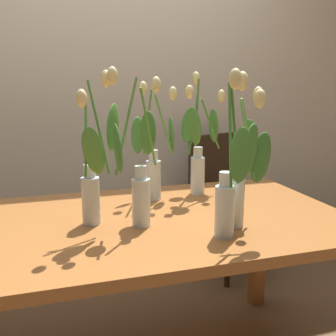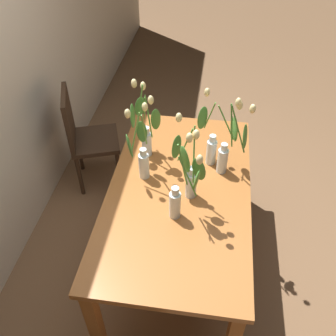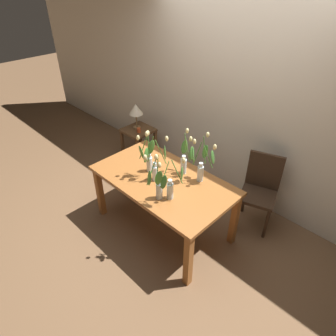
{
  "view_description": "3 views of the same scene",
  "coord_description": "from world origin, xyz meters",
  "px_view_note": "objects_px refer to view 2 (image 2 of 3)",
  "views": [
    {
      "loc": [
        -0.33,
        -1.37,
        1.25
      ],
      "look_at": [
        0.09,
        0.02,
        0.93
      ],
      "focal_mm": 39.97,
      "sensor_mm": 36.0,
      "label": 1
    },
    {
      "loc": [
        -1.62,
        -0.16,
        2.4
      ],
      "look_at": [
        0.01,
        0.07,
        0.9
      ],
      "focal_mm": 39.04,
      "sensor_mm": 36.0,
      "label": 2
    },
    {
      "loc": [
        1.91,
        -1.85,
        2.72
      ],
      "look_at": [
        0.06,
        0.02,
        0.9
      ],
      "focal_mm": 31.81,
      "sensor_mm": 36.0,
      "label": 3
    }
  ],
  "objects_px": {
    "tulip_vase_0": "(145,129)",
    "tulip_vase_2": "(214,141)",
    "tulip_vase_3": "(228,150)",
    "tulip_vase_1": "(180,192)",
    "tulip_vase_5": "(141,155)",
    "dining_chair": "(85,135)",
    "tulip_vase_4": "(190,174)",
    "dining_table": "(179,199)"
  },
  "relations": [
    {
      "from": "tulip_vase_1",
      "to": "dining_chair",
      "type": "xyz_separation_m",
      "value": [
        0.94,
        0.92,
        -0.4
      ]
    },
    {
      "from": "tulip_vase_2",
      "to": "tulip_vase_5",
      "type": "xyz_separation_m",
      "value": [
        -0.21,
        0.44,
        0.0
      ]
    },
    {
      "from": "tulip_vase_3",
      "to": "dining_table",
      "type": "bearing_deg",
      "value": 126.73
    },
    {
      "from": "dining_chair",
      "to": "tulip_vase_4",
      "type": "bearing_deg",
      "value": -129.19
    },
    {
      "from": "tulip_vase_2",
      "to": "dining_chair",
      "type": "xyz_separation_m",
      "value": [
        0.43,
        1.08,
        -0.39
      ]
    },
    {
      "from": "tulip_vase_2",
      "to": "tulip_vase_3",
      "type": "height_order",
      "value": "tulip_vase_3"
    },
    {
      "from": "tulip_vase_1",
      "to": "tulip_vase_2",
      "type": "distance_m",
      "value": 0.54
    },
    {
      "from": "tulip_vase_0",
      "to": "tulip_vase_3",
      "type": "distance_m",
      "value": 0.57
    },
    {
      "from": "tulip_vase_3",
      "to": "tulip_vase_1",
      "type": "bearing_deg",
      "value": 148.39
    },
    {
      "from": "tulip_vase_3",
      "to": "dining_chair",
      "type": "xyz_separation_m",
      "value": [
        0.52,
        1.18,
        -0.4
      ]
    },
    {
      "from": "tulip_vase_4",
      "to": "tulip_vase_0",
      "type": "bearing_deg",
      "value": 42.86
    },
    {
      "from": "tulip_vase_0",
      "to": "tulip_vase_1",
      "type": "relative_size",
      "value": 1.02
    },
    {
      "from": "tulip_vase_2",
      "to": "tulip_vase_3",
      "type": "relative_size",
      "value": 0.91
    },
    {
      "from": "tulip_vase_0",
      "to": "dining_chair",
      "type": "height_order",
      "value": "tulip_vase_0"
    },
    {
      "from": "tulip_vase_0",
      "to": "tulip_vase_1",
      "type": "height_order",
      "value": "tulip_vase_0"
    },
    {
      "from": "tulip_vase_2",
      "to": "tulip_vase_5",
      "type": "relative_size",
      "value": 0.96
    },
    {
      "from": "tulip_vase_3",
      "to": "tulip_vase_2",
      "type": "bearing_deg",
      "value": 46.92
    },
    {
      "from": "tulip_vase_0",
      "to": "tulip_vase_1",
      "type": "distance_m",
      "value": 0.6
    },
    {
      "from": "tulip_vase_2",
      "to": "dining_chair",
      "type": "relative_size",
      "value": 0.55
    },
    {
      "from": "tulip_vase_0",
      "to": "dining_chair",
      "type": "distance_m",
      "value": 0.86
    },
    {
      "from": "tulip_vase_3",
      "to": "tulip_vase_4",
      "type": "bearing_deg",
      "value": 139.91
    },
    {
      "from": "tulip_vase_0",
      "to": "tulip_vase_2",
      "type": "bearing_deg",
      "value": -91.6
    },
    {
      "from": "tulip_vase_2",
      "to": "tulip_vase_3",
      "type": "distance_m",
      "value": 0.13
    },
    {
      "from": "dining_chair",
      "to": "tulip_vase_5",
      "type": "bearing_deg",
      "value": -135.09
    },
    {
      "from": "tulip_vase_4",
      "to": "tulip_vase_3",
      "type": "bearing_deg",
      "value": -40.09
    },
    {
      "from": "tulip_vase_1",
      "to": "tulip_vase_3",
      "type": "distance_m",
      "value": 0.49
    },
    {
      "from": "tulip_vase_0",
      "to": "tulip_vase_3",
      "type": "bearing_deg",
      "value": -100.52
    },
    {
      "from": "tulip_vase_1",
      "to": "tulip_vase_5",
      "type": "height_order",
      "value": "tulip_vase_1"
    },
    {
      "from": "dining_chair",
      "to": "tulip_vase_3",
      "type": "bearing_deg",
      "value": -113.88
    },
    {
      "from": "dining_table",
      "to": "tulip_vase_0",
      "type": "relative_size",
      "value": 2.76
    },
    {
      "from": "tulip_vase_2",
      "to": "tulip_vase_0",
      "type": "bearing_deg",
      "value": 88.4
    },
    {
      "from": "tulip_vase_5",
      "to": "tulip_vase_1",
      "type": "bearing_deg",
      "value": -136.7
    },
    {
      "from": "tulip_vase_1",
      "to": "tulip_vase_5",
      "type": "xyz_separation_m",
      "value": [
        0.3,
        0.28,
        -0.01
      ]
    },
    {
      "from": "tulip_vase_0",
      "to": "tulip_vase_4",
      "type": "xyz_separation_m",
      "value": [
        -0.36,
        -0.34,
        -0.03
      ]
    },
    {
      "from": "tulip_vase_2",
      "to": "tulip_vase_3",
      "type": "bearing_deg",
      "value": -133.08
    },
    {
      "from": "tulip_vase_4",
      "to": "tulip_vase_5",
      "type": "bearing_deg",
      "value": 66.25
    },
    {
      "from": "tulip_vase_1",
      "to": "tulip_vase_2",
      "type": "relative_size",
      "value": 1.11
    },
    {
      "from": "tulip_vase_3",
      "to": "tulip_vase_5",
      "type": "xyz_separation_m",
      "value": [
        -0.12,
        0.54,
        -0.01
      ]
    },
    {
      "from": "tulip_vase_1",
      "to": "tulip_vase_2",
      "type": "bearing_deg",
      "value": -17.51
    },
    {
      "from": "tulip_vase_3",
      "to": "dining_chair",
      "type": "distance_m",
      "value": 1.35
    },
    {
      "from": "tulip_vase_4",
      "to": "dining_chair",
      "type": "relative_size",
      "value": 0.62
    },
    {
      "from": "dining_table",
      "to": "dining_chair",
      "type": "bearing_deg",
      "value": 50.57
    }
  ]
}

